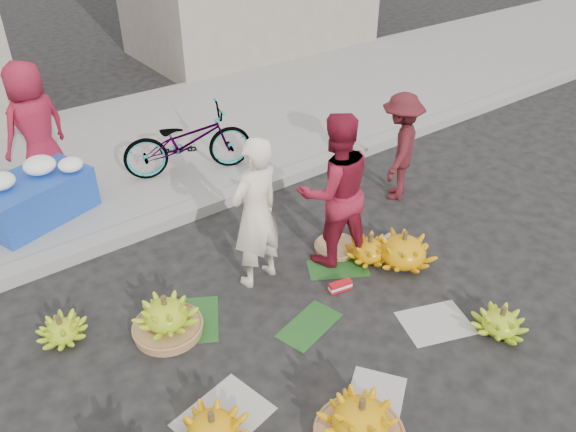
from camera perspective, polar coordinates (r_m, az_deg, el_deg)
ground at (r=5.64m, az=1.70°, el=-9.52°), size 80.00×80.00×0.00m
curb at (r=7.10m, az=-9.32°, el=0.72°), size 40.00×0.25×0.15m
sidewalk at (r=8.82m, az=-15.92°, el=6.46°), size 40.00×4.00×0.12m
newspaper_scatter at (r=5.22m, az=7.30°, el=-14.18°), size 3.20×1.80×0.00m
banana_leaves at (r=5.71m, az=-0.35°, el=-8.81°), size 2.00×1.00×0.00m
banana_bunch_1 at (r=4.56m, az=-7.67°, el=-20.72°), size 0.73×0.73×0.35m
banana_bunch_2 at (r=4.54m, az=7.35°, el=-20.13°), size 0.68×0.68×0.47m
banana_bunch_3 at (r=5.69m, az=20.79°, el=-10.02°), size 0.54×0.54×0.31m
banana_bunch_4 at (r=6.22m, az=11.64°, el=-3.37°), size 0.89×0.89×0.42m
banana_bunch_5 at (r=6.26m, az=8.29°, el=-3.35°), size 0.67×0.67×0.33m
banana_bunch_6 at (r=5.41m, az=-12.25°, el=-10.03°), size 0.73×0.73×0.44m
banana_bunch_7 at (r=5.67m, az=-22.02°, el=-10.65°), size 0.52×0.52×0.28m
basket_spare at (r=6.43m, az=4.93°, el=-3.20°), size 0.49×0.49×0.06m
incense_stack at (r=5.85m, az=5.33°, el=-7.11°), size 0.26×0.12×0.10m
vendor_cream at (r=5.54m, az=-3.30°, el=0.23°), size 0.65×0.48×1.64m
vendor_red at (r=5.86m, az=4.75°, el=2.58°), size 0.98×0.84×1.72m
man_striped at (r=7.24m, az=11.29°, el=6.87°), size 1.05×0.95×1.41m
flower_table at (r=7.27m, az=-24.33°, el=1.96°), size 1.42×1.13×0.72m
flower_vendor at (r=7.64m, az=-24.29°, el=8.09°), size 0.95×0.77×1.68m
bicycle at (r=7.68m, az=-10.17°, el=7.49°), size 1.10×1.83×0.91m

